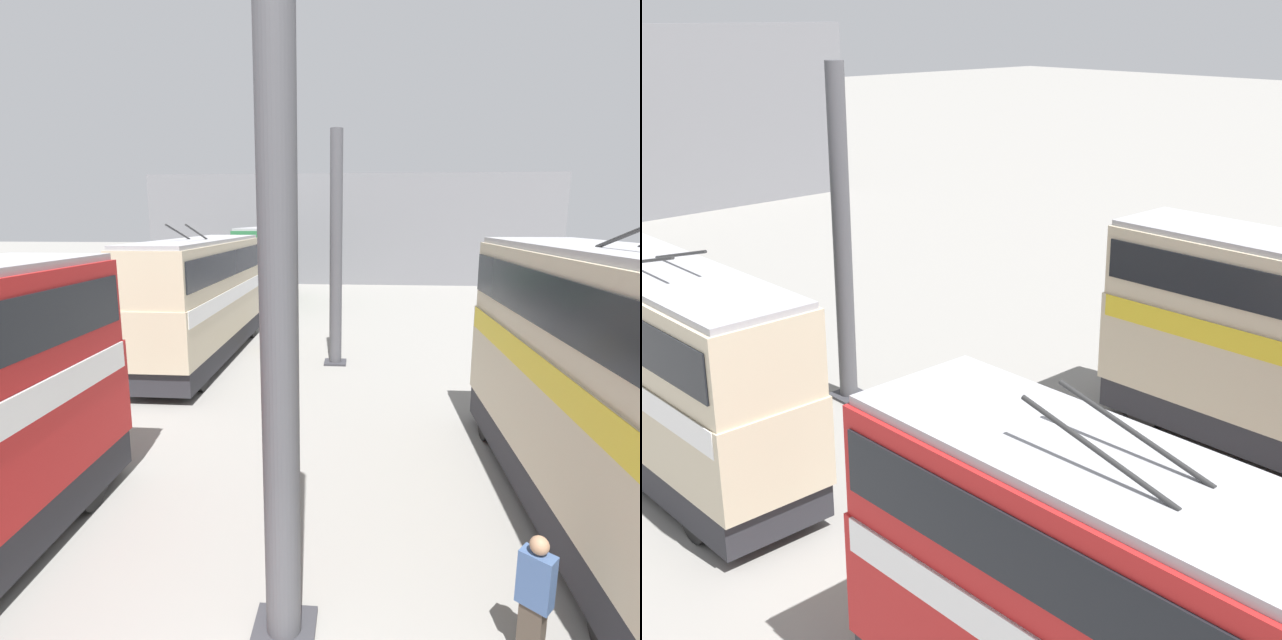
{
  "view_description": "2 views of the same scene",
  "coord_description": "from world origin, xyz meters",
  "views": [
    {
      "loc": [
        -2.71,
        -1.0,
        5.69
      ],
      "look_at": [
        12.84,
        0.3,
        2.53
      ],
      "focal_mm": 28.0,
      "sensor_mm": 36.0,
      "label": 1
    },
    {
      "loc": [
        -1.99,
        13.22,
        10.08
      ],
      "look_at": [
        13.22,
        -1.13,
        2.82
      ],
      "focal_mm": 50.0,
      "sensor_mm": 36.0,
      "label": 2
    }
  ],
  "objects": [
    {
      "name": "person_by_left_row",
      "position": [
        3.04,
        -3.27,
        0.96
      ],
      "size": [
        0.46,
        0.47,
        1.8
      ],
      "rotation": [
        0.0,
        0.0,
        2.42
      ],
      "color": "#473D33",
      "rests_on": "ground_plane"
    },
    {
      "name": "bus_right_far",
      "position": [
        31.02,
        5.4,
        2.92
      ],
      "size": [
        10.21,
        2.54,
        5.77
      ],
      "color": "black",
      "rests_on": "ground_plane"
    },
    {
      "name": "support_column_far",
      "position": [
        16.58,
        0.0,
        4.35
      ],
      "size": [
        0.87,
        0.87,
        8.96
      ],
      "color": "#4C4C51",
      "rests_on": "ground_plane"
    },
    {
      "name": "bus_left_far",
      "position": [
        6.41,
        -5.4,
        2.97
      ],
      "size": [
        9.7,
        2.54,
        5.83
      ],
      "color": "black",
      "rests_on": "ground_plane"
    },
    {
      "name": "bus_right_mid",
      "position": [
        16.75,
        5.4,
        2.79
      ],
      "size": [
        10.83,
        2.54,
        5.53
      ],
      "color": "black",
      "rests_on": "ground_plane"
    },
    {
      "name": "support_column_near",
      "position": [
        3.2,
        0.0,
        4.35
      ],
      "size": [
        0.87,
        0.87,
        8.96
      ],
      "color": "#4C4C51",
      "rests_on": "ground_plane"
    },
    {
      "name": "depot_back_wall",
      "position": [
        41.47,
        0.0,
        4.76
      ],
      "size": [
        0.5,
        36.0,
        9.52
      ],
      "color": "slate",
      "rests_on": "ground_plane"
    },
    {
      "name": "oil_drum",
      "position": [
        18.54,
        3.1,
        0.43
      ],
      "size": [
        0.58,
        0.58,
        0.86
      ],
      "color": "#B28E23",
      "rests_on": "ground_plane"
    }
  ]
}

